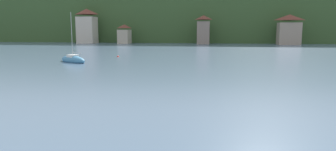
{
  "coord_description": "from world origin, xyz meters",
  "views": [
    {
      "loc": [
        3.18,
        25.39,
        4.65
      ],
      "look_at": [
        0.0,
        46.8,
        1.36
      ],
      "focal_mm": 32.45,
      "sensor_mm": 36.0,
      "label": 1
    }
  ],
  "objects_px": {
    "shore_building_west": "(87,27)",
    "mooring_buoy_near": "(118,57)",
    "shore_building_central": "(203,30)",
    "shore_building_westcentral": "(124,34)",
    "shore_building_eastcentral": "(289,30)",
    "sailboat_far_0": "(73,60)"
  },
  "relations": [
    {
      "from": "shore_building_eastcentral",
      "to": "sailboat_far_0",
      "type": "xyz_separation_m",
      "value": [
        -42.92,
        -57.91,
        -4.13
      ]
    },
    {
      "from": "shore_building_west",
      "to": "shore_building_central",
      "type": "height_order",
      "value": "shore_building_west"
    },
    {
      "from": "shore_building_westcentral",
      "to": "sailboat_far_0",
      "type": "distance_m",
      "value": 58.75
    },
    {
      "from": "shore_building_eastcentral",
      "to": "sailboat_far_0",
      "type": "relative_size",
      "value": 1.24
    },
    {
      "from": "shore_building_eastcentral",
      "to": "sailboat_far_0",
      "type": "height_order",
      "value": "shore_building_eastcentral"
    },
    {
      "from": "shore_building_westcentral",
      "to": "mooring_buoy_near",
      "type": "bearing_deg",
      "value": -74.76
    },
    {
      "from": "sailboat_far_0",
      "to": "shore_building_westcentral",
      "type": "bearing_deg",
      "value": -45.39
    },
    {
      "from": "shore_building_west",
      "to": "shore_building_eastcentral",
      "type": "distance_m",
      "value": 65.53
    },
    {
      "from": "shore_building_westcentral",
      "to": "mooring_buoy_near",
      "type": "xyz_separation_m",
      "value": [
        13.26,
        -48.66,
        -3.06
      ]
    },
    {
      "from": "shore_building_west",
      "to": "shore_building_central",
      "type": "relative_size",
      "value": 1.27
    },
    {
      "from": "mooring_buoy_near",
      "to": "shore_building_central",
      "type": "bearing_deg",
      "value": 75.13
    },
    {
      "from": "shore_building_west",
      "to": "shore_building_westcentral",
      "type": "relative_size",
      "value": 1.83
    },
    {
      "from": "shore_building_westcentral",
      "to": "shore_building_eastcentral",
      "type": "distance_m",
      "value": 52.43
    },
    {
      "from": "shore_building_westcentral",
      "to": "shore_building_eastcentral",
      "type": "relative_size",
      "value": 0.69
    },
    {
      "from": "shore_building_westcentral",
      "to": "mooring_buoy_near",
      "type": "height_order",
      "value": "shore_building_westcentral"
    },
    {
      "from": "mooring_buoy_near",
      "to": "shore_building_west",
      "type": "bearing_deg",
      "value": 118.36
    },
    {
      "from": "shore_building_westcentral",
      "to": "shore_building_central",
      "type": "bearing_deg",
      "value": 0.27
    },
    {
      "from": "shore_building_west",
      "to": "sailboat_far_0",
      "type": "height_order",
      "value": "shore_building_west"
    },
    {
      "from": "shore_building_west",
      "to": "mooring_buoy_near",
      "type": "distance_m",
      "value": 55.77
    },
    {
      "from": "shore_building_eastcentral",
      "to": "mooring_buoy_near",
      "type": "xyz_separation_m",
      "value": [
        -39.16,
        -48.66,
        -4.47
      ]
    },
    {
      "from": "shore_building_central",
      "to": "shore_building_west",
      "type": "bearing_deg",
      "value": 179.93
    },
    {
      "from": "sailboat_far_0",
      "to": "shore_building_central",
      "type": "bearing_deg",
      "value": -70.77
    }
  ]
}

